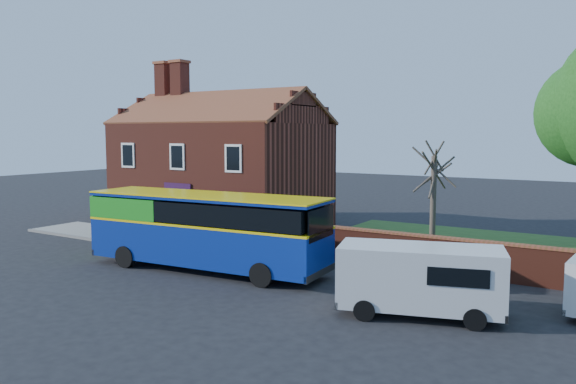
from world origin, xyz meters
The scene contains 9 objects.
ground centered at (0.00, 0.00, 0.00)m, with size 120.00×120.00×0.00m, color black.
pavement centered at (-7.00, 5.75, 0.06)m, with size 18.00×3.50×0.12m, color gray.
kerb centered at (-7.00, 4.00, 0.07)m, with size 18.00×0.15×0.14m, color slate.
grass_strip centered at (13.00, 13.00, 0.02)m, with size 26.00×12.00×0.04m, color #426B28.
shop_building centered at (-7.02, 11.50, 3.41)m, with size 12.30×8.13×10.50m.
boundary_wall centered at (13.00, 7.00, 0.81)m, with size 22.00×0.38×1.60m.
bus centered at (-0.82, 2.20, 1.88)m, with size 11.10×3.63×3.32m.
van_near centered at (9.43, 1.16, 1.28)m, with size 5.59×3.51×2.29m.
bare_tree centered at (7.03, 9.96, 2.72)m, with size 1.99×2.37×5.31m.
Camera 1 is at (15.19, -16.21, 5.93)m, focal length 35.00 mm.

